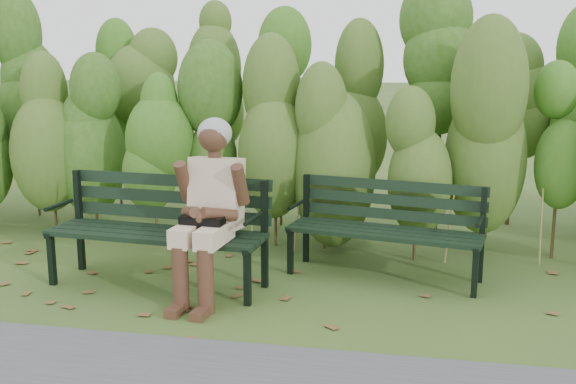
# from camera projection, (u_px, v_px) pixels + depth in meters

# --- Properties ---
(ground) EXTENTS (80.00, 80.00, 0.00)m
(ground) POSITION_uv_depth(u_px,v_px,m) (279.00, 295.00, 5.26)
(ground) COLOR #365225
(hedge_band) EXTENTS (11.04, 1.67, 2.42)m
(hedge_band) POSITION_uv_depth(u_px,v_px,m) (317.00, 113.00, 6.79)
(hedge_band) COLOR #47381E
(hedge_band) RESTS_ON ground
(leaf_litter) EXTENTS (5.60, 2.16, 0.01)m
(leaf_litter) POSITION_uv_depth(u_px,v_px,m) (258.00, 301.00, 5.11)
(leaf_litter) COLOR brown
(leaf_litter) RESTS_ON ground
(bench_left) EXTENTS (1.80, 0.72, 0.88)m
(bench_left) POSITION_uv_depth(u_px,v_px,m) (161.00, 221.00, 5.44)
(bench_left) COLOR black
(bench_left) RESTS_ON ground
(bench_right) EXTENTS (1.67, 0.81, 0.80)m
(bench_right) POSITION_uv_depth(u_px,v_px,m) (387.00, 221.00, 5.63)
(bench_right) COLOR black
(bench_right) RESTS_ON ground
(seated_woman) EXTENTS (0.58, 0.84, 1.37)m
(seated_woman) POSITION_uv_depth(u_px,v_px,m) (209.00, 200.00, 5.09)
(seated_woman) COLOR beige
(seated_woman) RESTS_ON ground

